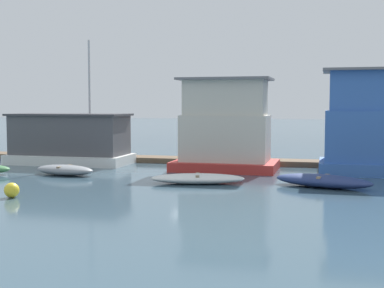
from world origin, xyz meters
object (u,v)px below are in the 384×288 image
Objects in this scene: buoy_yellow at (12,190)px; mooring_post_centre at (59,146)px; dinghy_grey at (65,170)px; houseboat_white at (70,140)px; dinghy_navy at (323,181)px; dinghy_white at (198,179)px; houseboat_red at (226,129)px.

mooring_post_centre is at bearing 110.67° from buoy_yellow.
buoy_yellow is at bearing -79.77° from dinghy_grey.
houseboat_white is 1.62× the size of dinghy_navy.
dinghy_white is 7.83m from buoy_yellow.
houseboat_white is 9.42m from houseboat_red.
houseboat_white is 2.14× the size of dinghy_grey.
houseboat_red is (9.36, -0.62, 0.78)m from houseboat_white.
buoy_yellow is at bearing -138.72° from dinghy_white.
dinghy_grey is 5.93× the size of buoy_yellow.
dinghy_grey is 0.76× the size of dinghy_navy.
mooring_post_centre is at bearing 169.91° from houseboat_red.
dinghy_navy is at bearing -23.00° from mooring_post_centre.
dinghy_navy is at bearing -20.59° from houseboat_white.
houseboat_white is 1.32× the size of houseboat_red.
dinghy_navy is 17.23m from mooring_post_centre.
houseboat_white reaches higher than buoy_yellow.
dinghy_grey is at bearing 171.02° from dinghy_white.
dinghy_white is 2.30× the size of mooring_post_centre.
houseboat_white is 11.42m from buoy_yellow.
dinghy_grey is at bearing 176.29° from dinghy_navy.
buoy_yellow reaches higher than dinghy_white.
houseboat_red is 1.23× the size of dinghy_navy.
dinghy_navy is 7.85× the size of buoy_yellow.
houseboat_white is at bearing 106.40° from buoy_yellow.
mooring_post_centre reaches higher than dinghy_navy.
houseboat_white reaches higher than mooring_post_centre.
houseboat_white is 5.20m from dinghy_grey.
dinghy_white is (9.10, -5.74, -1.20)m from houseboat_white.
houseboat_red is 1.63× the size of dinghy_grey.
dinghy_white is 0.98× the size of dinghy_navy.
dinghy_navy is 12.51m from buoy_yellow.
houseboat_white reaches higher than dinghy_white.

